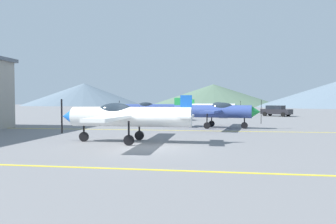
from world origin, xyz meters
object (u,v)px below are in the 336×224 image
Objects in this scene: airplane_back at (214,107)px; car_sedan at (276,111)px; airplane_mid at (215,111)px; airplane_near at (126,116)px; airplane_far at (150,108)px.

car_sedan is (9.25, 3.16, -0.58)m from airplane_back.
airplane_mid and airplane_back have the same top height.
airplane_mid is at bearing 63.32° from airplane_near.
airplane_near is at bearing -114.58° from car_sedan.
airplane_near is 34.25m from car_sedan.
airplane_near and airplane_far have the same top height.
airplane_near is 10.80m from airplane_mid.
airplane_mid is 1.86× the size of car_sedan.
airplane_far is at bearing -143.79° from car_sedan.
airplane_near is at bearing -100.13° from airplane_back.
car_sedan is at bearing 66.38° from airplane_mid.
airplane_mid is at bearing -113.62° from car_sedan.
airplane_far is at bearing 128.75° from airplane_mid.
airplane_far is (-2.53, 18.86, 0.00)m from airplane_near.
airplane_near is 28.42m from airplane_back.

